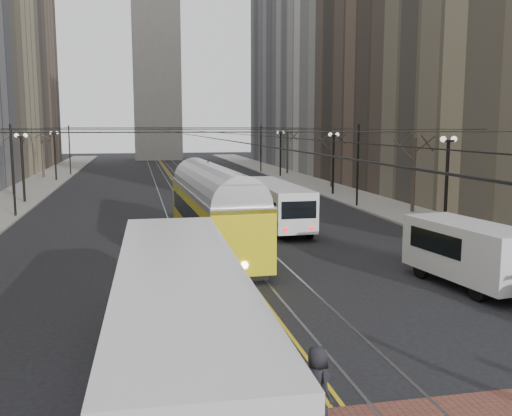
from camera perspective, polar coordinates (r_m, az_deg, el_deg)
name	(u,v)px	position (r m, az deg, el deg)	size (l,w,h in m)	color
ground	(323,388)	(14.94, 6.75, -17.46)	(260.00, 260.00, 0.00)	black
sidewalk_left	(24,193)	(59.05, -22.18, 1.37)	(5.00, 140.00, 0.15)	gray
sidewalk_right	(322,187)	(61.24, 6.63, 2.14)	(5.00, 140.00, 0.15)	gray
streetcar_rails	(181,190)	(58.27, -7.50, 1.75)	(4.80, 130.00, 0.02)	gray
centre_lines	(181,190)	(58.26, -7.50, 1.75)	(0.42, 130.00, 0.01)	gold
building_right_mid	(415,28)	(66.75, 15.57, 16.97)	(16.00, 20.00, 34.00)	brown
building_right_far	(307,48)	(104.05, 5.09, 15.62)	(16.00, 20.00, 40.00)	slate
lamp_posts	(198,177)	(41.88, -5.84, 3.13)	(27.60, 57.20, 5.60)	black
street_trees	(190,170)	(48.33, -6.66, 3.78)	(31.68, 53.28, 5.60)	#382D23
trolley_wires	(190,159)	(47.85, -6.64, 4.91)	(25.96, 120.00, 6.60)	black
transit_bus	(181,334)	(13.64, -7.55, -12.43)	(2.78, 13.34, 3.34)	silver
streetcar	(213,217)	(29.97, -4.28, -0.93)	(2.71, 14.60, 3.44)	yellow
rear_bus	(275,205)	(36.70, 1.90, 0.27)	(2.35, 10.79, 2.82)	white
cargo_van	(468,255)	(24.59, 20.48, -4.45)	(2.26, 5.87, 2.60)	silver
sedan_grey	(264,198)	(46.32, 0.81, 1.03)	(1.63, 4.06, 1.38)	#404248
pedestrian_a	(317,384)	(13.09, 6.12, -17.10)	(0.84, 0.55, 1.71)	black
pedestrian_d	(105,408)	(12.61, -14.89, -18.76)	(1.01, 0.58, 1.57)	black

